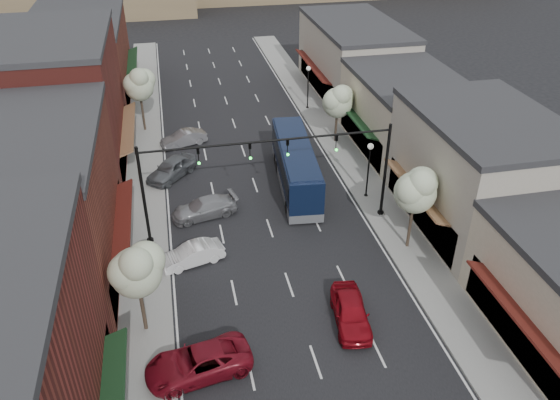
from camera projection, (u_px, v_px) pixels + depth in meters
ground at (297, 308)px, 30.67m from camera, size 160.00×160.00×0.00m
sidewalk_left at (144, 168)px, 44.52m from camera, size 2.80×73.00×0.15m
sidewalk_right at (341, 149)px, 47.48m from camera, size 2.80×73.00×0.15m
curb_left at (162, 166)px, 44.77m from camera, size 0.25×73.00×0.17m
curb_right at (326, 150)px, 47.24m from camera, size 0.25×73.00×0.17m
bldg_left_midnear at (28, 210)px, 30.69m from camera, size 10.14×14.10×9.40m
bldg_left_midfar at (58, 105)px, 41.93m from camera, size 10.14×14.10×10.90m
bldg_left_far at (81, 59)px, 55.88m from camera, size 10.14×18.10×8.40m
bldg_right_midnear at (479, 172)px, 36.01m from camera, size 9.14×12.10×7.90m
bldg_right_midfar at (405, 113)px, 46.37m from camera, size 9.14×12.10×6.40m
bldg_right_far at (353, 58)px, 57.75m from camera, size 9.14×16.10×7.40m
signal_mast_right at (353, 160)px, 35.87m from camera, size 8.22×0.46×7.00m
signal_mast_left at (180, 178)px, 33.89m from camera, size 8.22×0.46×7.00m
tree_right_near at (417, 189)px, 33.07m from camera, size 2.85×2.65×5.95m
tree_right_far at (338, 100)px, 46.61m from camera, size 2.85×2.65×5.43m
tree_left_near at (137, 269)px, 26.94m from camera, size 2.85×2.65×5.69m
tree_left_far at (139, 84)px, 48.34m from camera, size 2.85×2.65×6.13m
lamp_post_near at (369, 162)px, 39.18m from camera, size 0.44×0.44×4.44m
lamp_post_far at (308, 80)px, 53.72m from camera, size 0.44×0.44×4.44m
coach_bus at (296, 165)px, 41.34m from camera, size 3.47×11.34×3.41m
red_hatchback at (351, 311)px, 29.33m from camera, size 2.35×4.63×1.51m
parked_car_a at (198, 362)px, 26.39m from camera, size 5.51×3.25×1.44m
parked_car_b at (192, 255)px, 33.76m from camera, size 4.17×2.37×1.30m
parked_car_c at (204, 208)px, 38.26m from camera, size 4.96×2.85×1.35m
parked_car_d at (172, 168)px, 42.93m from camera, size 4.52×4.77×1.60m
parked_car_e at (184, 138)px, 47.88m from camera, size 4.25×2.60×1.32m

